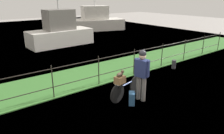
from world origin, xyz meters
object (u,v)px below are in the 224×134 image
bicycle_main (127,88)px  moored_boat_far (95,21)px  terrier_dog (120,74)px  mooring_bollard (174,64)px  cyclist_person (142,71)px  moored_boat_near (60,33)px  wooden_crate (120,80)px  backpack_on_paving (132,98)px

bicycle_main → moored_boat_far: size_ratio=0.27×
terrier_dog → mooring_bollard: (4.07, 0.99, -0.74)m
cyclist_person → moored_boat_near: size_ratio=0.38×
bicycle_main → wooden_crate: wooden_crate is taller
bicycle_main → mooring_bollard: size_ratio=4.01×
bicycle_main → mooring_bollard: (3.74, 0.92, -0.13)m
moored_boat_near → bicycle_main: bearing=-100.4°
cyclist_person → backpack_on_paving: bearing=-174.2°
moored_boat_near → moored_boat_far: (5.72, 4.47, -0.02)m
cyclist_person → wooden_crate: bearing=151.1°
terrier_dog → bicycle_main: bearing=11.4°
bicycle_main → moored_boat_near: 9.00m
terrier_dog → backpack_on_paving: (0.15, -0.39, -0.74)m
terrier_dog → cyclist_person: cyclist_person is taller
backpack_on_paving → terrier_dog: bearing=61.8°
terrier_dog → mooring_bollard: bearing=13.6°
backpack_on_paving → mooring_bollard: (3.92, 1.37, 0.00)m
terrier_dog → moored_boat_far: moored_boat_far is taller
backpack_on_paving → mooring_bollard: 4.15m
wooden_crate → terrier_dog: size_ratio=1.01×
wooden_crate → moored_boat_far: bearing=60.1°
cyclist_person → moored_boat_far: moored_boat_far is taller
cyclist_person → backpack_on_paving: cyclist_person is taller
mooring_bollard → backpack_on_paving: bearing=-160.7°
wooden_crate → backpack_on_paving: 0.69m
terrier_dog → moored_boat_near: 9.11m
terrier_dog → mooring_bollard: 4.25m
mooring_bollard → terrier_dog: bearing=-166.4°
bicycle_main → terrier_dog: bearing=-168.6°
terrier_dog → backpack_on_paving: bearing=-68.6°
bicycle_main → moored_boat_far: (7.34, 13.30, 0.52)m
moored_boat_near → moored_boat_far: 7.26m
wooden_crate → cyclist_person: cyclist_person is taller
moored_boat_near → wooden_crate: bearing=-102.5°
bicycle_main → backpack_on_paving: bicycle_main is taller
wooden_crate → terrier_dog: terrier_dog is taller
bicycle_main → wooden_crate: 0.55m
bicycle_main → cyclist_person: bearing=-58.0°
moored_boat_near → moored_boat_far: moored_boat_near is taller
bicycle_main → moored_boat_near: size_ratio=0.37×
terrier_dog → mooring_bollard: size_ratio=0.81×
moored_boat_near → backpack_on_paving: bearing=-101.0°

